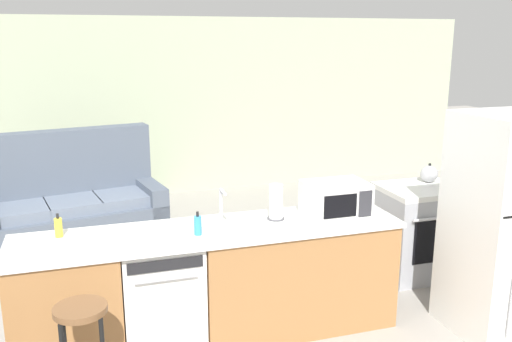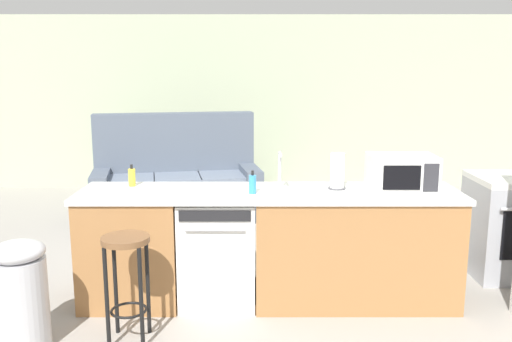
# 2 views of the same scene
# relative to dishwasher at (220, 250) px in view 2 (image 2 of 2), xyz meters

# --- Properties ---
(ground_plane) EXTENTS (24.00, 24.00, 0.00)m
(ground_plane) POSITION_rel_dishwasher_xyz_m (0.25, 0.00, -0.42)
(ground_plane) COLOR gray
(wall_back) EXTENTS (10.00, 0.06, 2.60)m
(wall_back) POSITION_rel_dishwasher_xyz_m (0.55, 4.20, 0.88)
(wall_back) COLOR #A8B293
(wall_back) RESTS_ON ground_plane
(kitchen_counter) EXTENTS (2.94, 0.66, 0.90)m
(kitchen_counter) POSITION_rel_dishwasher_xyz_m (0.49, 0.00, -0.00)
(kitchen_counter) COLOR #9E6B3D
(kitchen_counter) RESTS_ON ground_plane
(dishwasher) EXTENTS (0.58, 0.61, 0.84)m
(dishwasher) POSITION_rel_dishwasher_xyz_m (0.00, 0.00, 0.00)
(dishwasher) COLOR white
(dishwasher) RESTS_ON ground_plane
(microwave) EXTENTS (0.50, 0.37, 0.28)m
(microwave) POSITION_rel_dishwasher_xyz_m (1.41, -0.00, 0.62)
(microwave) COLOR white
(microwave) RESTS_ON kitchen_counter
(sink_faucet) EXTENTS (0.07, 0.18, 0.30)m
(sink_faucet) POSITION_rel_dishwasher_xyz_m (0.48, 0.03, 0.61)
(sink_faucet) COLOR silver
(sink_faucet) RESTS_ON kitchen_counter
(paper_towel_roll) EXTENTS (0.14, 0.14, 0.28)m
(paper_towel_roll) POSITION_rel_dishwasher_xyz_m (0.93, 0.07, 0.62)
(paper_towel_roll) COLOR #4C4C51
(paper_towel_roll) RESTS_ON kitchen_counter
(soap_bottle) EXTENTS (0.06, 0.06, 0.18)m
(soap_bottle) POSITION_rel_dishwasher_xyz_m (0.27, -0.09, 0.55)
(soap_bottle) COLOR #338CCC
(soap_bottle) RESTS_ON kitchen_counter
(dish_soap_bottle) EXTENTS (0.06, 0.06, 0.18)m
(dish_soap_bottle) POSITION_rel_dishwasher_xyz_m (-0.69, 0.17, 0.55)
(dish_soap_bottle) COLOR yellow
(dish_soap_bottle) RESTS_ON kitchen_counter
(bar_stool) EXTENTS (0.32, 0.32, 0.74)m
(bar_stool) POSITION_rel_dishwasher_xyz_m (-0.56, -0.65, 0.11)
(bar_stool) COLOR brown
(bar_stool) RESTS_ON ground_plane
(trash_bin) EXTENTS (0.35, 0.35, 0.74)m
(trash_bin) POSITION_rel_dishwasher_xyz_m (-1.24, -0.75, -0.04)
(trash_bin) COLOR #B7B7BC
(trash_bin) RESTS_ON ground_plane
(couch) EXTENTS (2.13, 1.26, 1.27)m
(couch) POSITION_rel_dishwasher_xyz_m (-0.69, 2.54, -0.03)
(couch) COLOR #515B6B
(couch) RESTS_ON ground_plane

